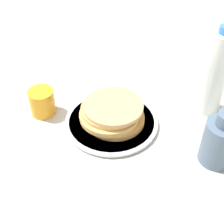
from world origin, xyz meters
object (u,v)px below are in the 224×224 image
object	(u,v)px
cream_jug	(220,141)
pancake_stack	(112,113)
plate	(112,121)
juice_glass	(42,102)
water_bottle_near	(215,74)

from	to	relation	value
cream_jug	pancake_stack	bearing A→B (deg)	98.95
plate	pancake_stack	world-z (taller)	pancake_stack
juice_glass	pancake_stack	bearing A→B (deg)	-67.20
water_bottle_near	pancake_stack	bearing A→B (deg)	138.28
plate	pancake_stack	bearing A→B (deg)	5.42
pancake_stack	water_bottle_near	xyz separation A→B (m)	(0.20, -0.18, 0.08)
plate	juice_glass	world-z (taller)	juice_glass
pancake_stack	cream_jug	world-z (taller)	cream_jug
pancake_stack	water_bottle_near	world-z (taller)	water_bottle_near
plate	cream_jug	size ratio (longest dim) A/B	1.73
plate	pancake_stack	size ratio (longest dim) A/B	1.45
water_bottle_near	cream_jug	bearing A→B (deg)	-150.36
juice_glass	water_bottle_near	world-z (taller)	water_bottle_near
juice_glass	cream_jug	world-z (taller)	cream_jug
juice_glass	water_bottle_near	xyz separation A→B (m)	(0.28, -0.36, 0.08)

